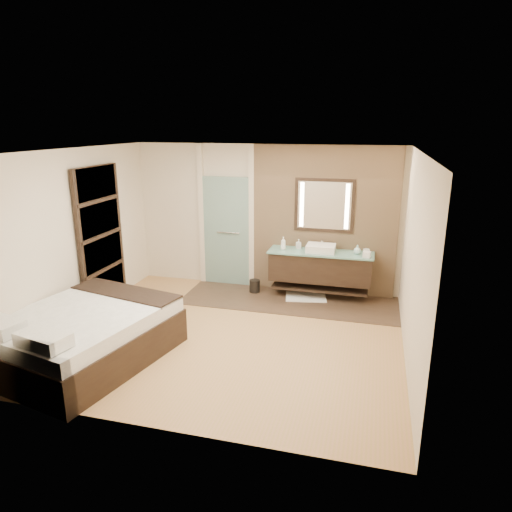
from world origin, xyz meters
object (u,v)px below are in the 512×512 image
(vanity, at_px, (320,267))
(waste_bin, at_px, (255,286))
(mirror_unit, at_px, (324,205))
(bed, at_px, (84,335))

(vanity, distance_m, waste_bin, 1.29)
(waste_bin, bearing_deg, mirror_unit, 14.33)
(mirror_unit, distance_m, waste_bin, 1.97)
(mirror_unit, relative_size, bed, 0.42)
(mirror_unit, relative_size, waste_bin, 4.32)
(bed, height_order, waste_bin, bed)
(vanity, relative_size, mirror_unit, 1.75)
(vanity, distance_m, bed, 4.13)
(vanity, relative_size, bed, 0.74)
(vanity, distance_m, mirror_unit, 1.10)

